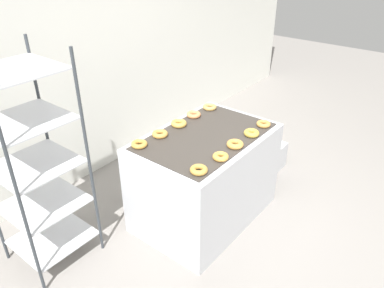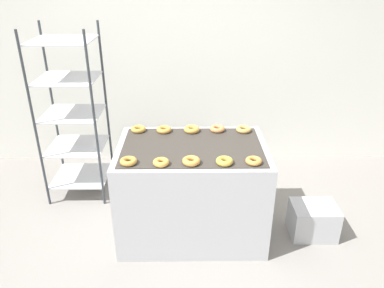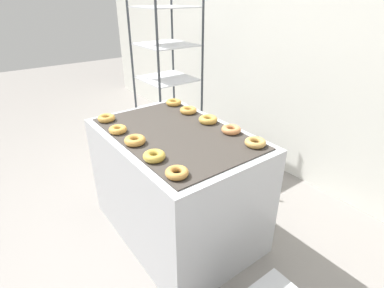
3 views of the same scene
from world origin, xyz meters
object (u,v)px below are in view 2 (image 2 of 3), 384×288
donut_near_leftmost (128,161)px  donut_near_rightmost (254,161)px  glaze_bin (313,220)px  donut_far_left (164,130)px  donut_far_rightmost (244,129)px  donut_near_center (191,161)px  donut_far_leftmost (138,129)px  donut_far_right (217,129)px  donut_near_left (161,162)px  donut_far_center (191,129)px  fryer_machine (192,190)px  donut_near_right (224,161)px  baking_rack_cart (73,114)px

donut_near_leftmost → donut_near_rightmost: bearing=-0.1°
donut_near_leftmost → glaze_bin: bearing=8.0°
donut_far_left → donut_far_rightmost: donut_far_left is taller
donut_near_center → donut_far_leftmost: bearing=127.7°
donut_near_center → donut_far_left: donut_near_center is taller
donut_far_leftmost → donut_far_right: (0.72, 0.00, 0.00)m
donut_near_left → donut_far_leftmost: size_ratio=0.94×
donut_near_left → donut_far_center: 0.66m
donut_near_center → glaze_bin: bearing=11.6°
donut_near_leftmost → donut_near_left: 0.25m
fryer_machine → donut_near_center: size_ratio=9.15×
fryer_machine → donut_near_left: donut_near_left is taller
fryer_machine → donut_near_leftmost: size_ratio=9.63×
donut_near_center → donut_far_right: bearing=68.5°
donut_near_left → donut_near_center: 0.23m
glaze_bin → donut_near_left: donut_near_left is taller
glaze_bin → donut_near_center: donut_near_center is taller
fryer_machine → donut_near_left: 0.60m
donut_near_right → fryer_machine: bearing=128.6°
donut_near_center → donut_near_rightmost: donut_near_center is taller
donut_near_center → donut_near_right: size_ratio=1.04×
donut_far_center → donut_far_leftmost: bearing=178.4°
donut_near_left → donut_far_right: same height
donut_far_leftmost → donut_near_rightmost: bearing=-32.8°
donut_near_center → donut_far_center: bearing=89.4°
donut_far_rightmost → donut_near_leftmost: bearing=-148.1°
glaze_bin → donut_far_right: donut_far_right is taller
donut_near_left → donut_far_center: donut_far_center is taller
baking_rack_cart → donut_far_right: size_ratio=12.87×
fryer_machine → baking_rack_cart: baking_rack_cart is taller
fryer_machine → donut_near_rightmost: donut_near_rightmost is taller
donut_near_right → donut_far_left: size_ratio=0.97×
donut_far_left → donut_far_rightmost: (0.72, 0.00, -0.00)m
donut_near_rightmost → donut_far_left: bearing=140.2°
donut_near_leftmost → donut_near_center: (0.48, -0.00, 0.00)m
baking_rack_cart → donut_near_leftmost: (0.69, -0.99, -0.00)m
donut_near_leftmost → donut_near_left: (0.25, -0.02, 0.00)m
donut_far_right → fryer_machine: bearing=-126.5°
donut_far_center → donut_far_right: size_ratio=1.04×
donut_near_leftmost → donut_far_leftmost: (0.00, 0.61, -0.00)m
donut_near_leftmost → donut_near_right: size_ratio=0.99×
glaze_bin → donut_near_leftmost: (-1.57, -0.22, 0.73)m
donut_near_center → donut_far_rightmost: donut_near_center is taller
glaze_bin → donut_far_leftmost: bearing=166.2°
fryer_machine → donut_far_left: 0.60m
donut_near_rightmost → donut_far_rightmost: (0.00, 0.60, 0.00)m
fryer_machine → donut_far_leftmost: size_ratio=9.48×
donut_near_left → donut_near_center: (0.23, 0.02, 0.00)m
donut_far_leftmost → donut_far_rightmost: 0.95m
donut_far_left → donut_near_rightmost: bearing=-39.8°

